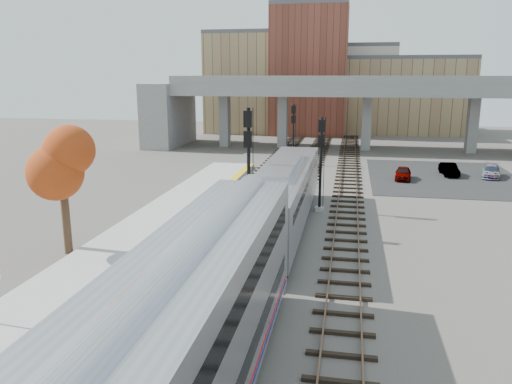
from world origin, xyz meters
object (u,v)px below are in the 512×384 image
(car_b, at_px, (449,169))
(locomotive, at_px, (284,194))
(signal_mast_far, at_px, (293,136))
(signal_mast_mid, at_px, (321,166))
(car_c, at_px, (491,171))
(signal_mast_near, at_px, (248,170))
(car_a, at_px, (403,173))
(tree, at_px, (61,164))

(car_b, bearing_deg, locomotive, -128.35)
(signal_mast_far, bearing_deg, locomotive, -84.84)
(signal_mast_mid, xyz_separation_m, signal_mast_far, (-4.10, 18.67, -0.15))
(car_c, bearing_deg, signal_mast_near, -118.84)
(car_a, bearing_deg, locomotive, -111.12)
(locomotive, relative_size, signal_mast_near, 2.46)
(tree, relative_size, car_a, 1.94)
(tree, bearing_deg, signal_mast_near, 32.56)
(signal_mast_mid, height_order, tree, tree)
(locomotive, height_order, car_b, locomotive)
(locomotive, distance_m, signal_mast_far, 23.37)
(locomotive, bearing_deg, signal_mast_near, -155.21)
(car_c, bearing_deg, locomotive, -116.96)
(signal_mast_mid, bearing_deg, car_a, 60.77)
(signal_mast_near, bearing_deg, locomotive, 24.79)
(car_a, xyz_separation_m, car_c, (8.41, 2.63, -0.03))
(signal_mast_near, height_order, car_c, signal_mast_near)
(car_b, height_order, car_c, car_b)
(car_a, distance_m, car_c, 8.81)
(signal_mast_near, bearing_deg, car_a, 58.45)
(tree, bearing_deg, locomotive, 31.18)
(tree, bearing_deg, car_a, 49.84)
(locomotive, distance_m, signal_mast_mid, 5.11)
(signal_mast_near, distance_m, car_b, 26.36)
(signal_mast_far, xyz_separation_m, tree, (-9.03, -30.00, 1.89))
(signal_mast_near, relative_size, signal_mast_far, 1.18)
(signal_mast_far, relative_size, car_c, 1.68)
(signal_mast_mid, bearing_deg, tree, -139.22)
(signal_mast_mid, distance_m, signal_mast_far, 19.12)
(signal_mast_near, xyz_separation_m, car_c, (19.53, 20.75, -3.36))
(locomotive, bearing_deg, car_a, 62.24)
(signal_mast_mid, xyz_separation_m, car_c, (15.43, 15.18, -2.71))
(car_a, distance_m, car_b, 5.37)
(signal_mast_near, height_order, signal_mast_mid, signal_mast_near)
(car_b, bearing_deg, signal_mast_mid, -131.15)
(signal_mast_near, distance_m, signal_mast_far, 24.25)
(locomotive, bearing_deg, car_c, 48.60)
(tree, height_order, car_a, tree)
(car_b, bearing_deg, car_a, -152.84)
(locomotive, height_order, signal_mast_mid, signal_mast_mid)
(signal_mast_far, xyz_separation_m, car_a, (11.13, -6.12, -2.52))
(car_b, bearing_deg, signal_mast_near, -130.95)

